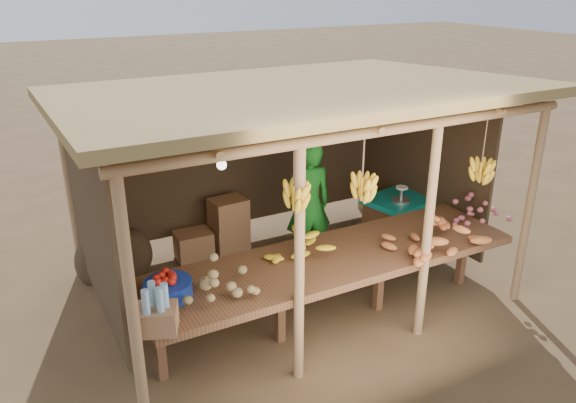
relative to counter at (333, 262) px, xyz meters
name	(u,v)px	position (x,y,z in m)	size (l,w,h in m)	color
ground	(288,283)	(0.00, 0.95, -0.74)	(60.00, 60.00, 0.00)	brown
stall_structure	(292,125)	(0.04, 0.93, 1.18)	(4.70, 3.50, 2.43)	#A17A53
counter	(333,262)	(0.00, 0.00, 0.00)	(3.90, 1.05, 0.80)	brown
potato_heap	(212,277)	(-1.33, -0.13, 0.24)	(0.91, 0.54, 0.36)	olive
sweet_potato_heap	(433,230)	(1.02, -0.28, 0.24)	(0.98, 0.59, 0.36)	#C66932
onion_heap	(477,206)	(1.90, -0.03, 0.24)	(0.69, 0.41, 0.35)	#CA626C
banana_pile	(302,242)	(-0.29, 0.12, 0.23)	(0.60, 0.36, 0.35)	yellow
tomato_basin	(168,287)	(-1.67, 0.04, 0.15)	(0.42, 0.42, 0.22)	navy
bottle_box	(156,313)	(-1.90, -0.40, 0.22)	(0.40, 0.36, 0.41)	#976843
vendor	(308,205)	(0.45, 1.26, 0.07)	(0.59, 0.39, 1.61)	#1A7920
tarp_crate	(397,222)	(1.70, 1.08, -0.36)	(0.91, 0.83, 0.93)	brown
carton_stack	(217,231)	(-0.44, 2.07, -0.42)	(0.95, 0.37, 0.72)	#976843
burlap_sacks	(114,254)	(-1.75, 2.13, -0.45)	(0.92, 0.48, 0.65)	#42311F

